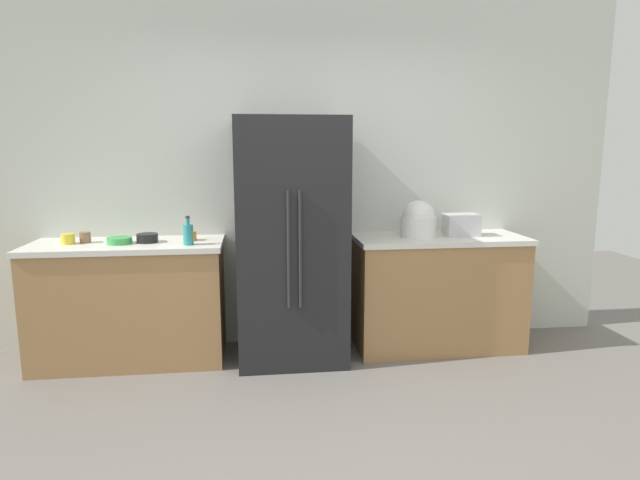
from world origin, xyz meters
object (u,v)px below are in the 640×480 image
at_px(cup_c, 190,236).
at_px(bowl_b, 119,241).
at_px(cup_a, 85,237).
at_px(cup_b, 68,239).
at_px(refrigerator, 291,241).
at_px(bowl_a, 147,238).
at_px(rice_cooker, 418,221).
at_px(toaster, 461,225).
at_px(bottle_a, 188,234).

height_order(cup_c, bowl_b, cup_c).
bearing_deg(cup_c, bowl_b, -170.79).
bearing_deg(cup_a, cup_b, -160.88).
bearing_deg(refrigerator, cup_c, 171.53).
height_order(refrigerator, cup_a, refrigerator).
relative_size(cup_b, bowl_a, 0.60).
xyz_separation_m(cup_a, bowl_b, (0.26, -0.08, -0.02)).
bearing_deg(rice_cooker, cup_b, 179.51).
bearing_deg(cup_b, cup_c, 2.77).
bearing_deg(bowl_b, cup_c, 9.21).
height_order(rice_cooker, bowl_b, rice_cooker).
bearing_deg(cup_c, toaster, -1.32).
bearing_deg(toaster, bottle_a, -176.19).
distance_m(rice_cooker, cup_a, 2.51).
bearing_deg(bottle_a, cup_b, 170.46).
distance_m(rice_cooker, cup_c, 1.75).
distance_m(bottle_a, bowl_b, 0.52).
relative_size(rice_cooker, cup_b, 3.11).
xyz_separation_m(refrigerator, bowl_b, (-1.25, 0.03, 0.03)).
distance_m(cup_a, cup_c, 0.76).
relative_size(cup_a, bowl_b, 0.45).
height_order(bottle_a, cup_c, bottle_a).
bearing_deg(bowl_a, rice_cooker, -0.49).
height_order(cup_a, cup_c, cup_a).
relative_size(cup_a, cup_c, 0.88).
bearing_deg(cup_b, rice_cooker, -0.49).
xyz_separation_m(toaster, bottle_a, (-2.10, -0.14, -0.01)).
bearing_deg(refrigerator, cup_a, 175.93).
xyz_separation_m(bottle_a, cup_a, (-0.76, 0.18, -0.04)).
xyz_separation_m(rice_cooker, bottle_a, (-1.74, -0.12, -0.05)).
distance_m(bottle_a, cup_a, 0.79).
bearing_deg(cup_c, cup_b, -177.23).
height_order(refrigerator, rice_cooker, refrigerator).
relative_size(rice_cooker, bowl_b, 1.62).
xyz_separation_m(toaster, cup_c, (-2.11, 0.05, -0.05)).
relative_size(refrigerator, bowl_b, 10.27).
bearing_deg(toaster, bowl_a, 179.95).
height_order(toaster, cup_a, toaster).
distance_m(refrigerator, bottle_a, 0.75).
bearing_deg(rice_cooker, bowl_b, -179.58).
xyz_separation_m(toaster, cup_a, (-2.87, 0.04, -0.05)).
height_order(rice_cooker, cup_c, rice_cooker).
xyz_separation_m(cup_a, cup_c, (0.76, 0.00, -0.00)).
distance_m(refrigerator, cup_b, 1.62).
relative_size(bottle_a, bowl_b, 1.18).
bearing_deg(refrigerator, toaster, 2.66).
relative_size(refrigerator, cup_c, 20.25).
relative_size(rice_cooker, cup_a, 3.64).
xyz_separation_m(bottle_a, cup_c, (-0.01, 0.19, -0.04)).
bearing_deg(cup_a, bottle_a, -13.54).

